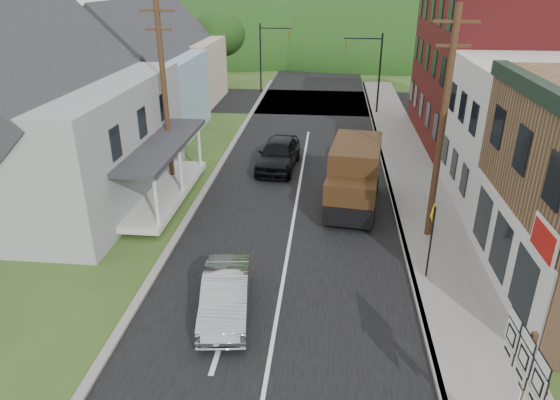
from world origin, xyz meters
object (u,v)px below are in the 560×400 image
(delivery_van, at_px, (354,176))
(dark_sedan, at_px, (278,154))
(route_sign_cluster, at_px, (521,379))
(warning_sign, at_px, (432,230))
(silver_sedan, at_px, (226,295))

(delivery_van, bearing_deg, dark_sedan, 137.08)
(route_sign_cluster, distance_m, warning_sign, 7.21)
(silver_sedan, distance_m, route_sign_cluster, 8.62)
(dark_sedan, bearing_deg, warning_sign, -54.49)
(dark_sedan, xyz_separation_m, route_sign_cluster, (6.85, -17.76, 1.48))
(warning_sign, bearing_deg, delivery_van, 135.34)
(delivery_van, height_order, warning_sign, warning_sign)
(dark_sedan, bearing_deg, silver_sedan, -86.63)
(dark_sedan, relative_size, warning_sign, 1.72)
(dark_sedan, bearing_deg, delivery_van, -45.15)
(dark_sedan, xyz_separation_m, warning_sign, (6.33, -10.58, 1.14))
(silver_sedan, bearing_deg, route_sign_cluster, -39.66)
(delivery_van, relative_size, route_sign_cluster, 1.64)
(delivery_van, bearing_deg, route_sign_cluster, -70.66)
(dark_sedan, height_order, delivery_van, delivery_van)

